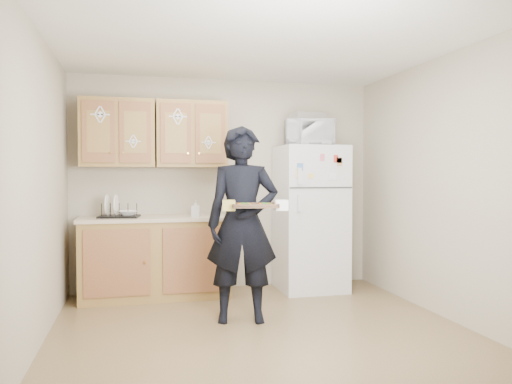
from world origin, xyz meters
TOP-DOWN VIEW (x-y plane):
  - floor at (0.00, 0.00)m, footprint 3.60×3.60m
  - ceiling at (0.00, 0.00)m, footprint 3.60×3.60m
  - wall_back at (0.00, 1.80)m, footprint 3.60×0.04m
  - wall_front at (0.00, -1.80)m, footprint 3.60×0.04m
  - wall_left at (-1.80, 0.00)m, footprint 0.04×3.60m
  - wall_right at (1.80, 0.00)m, footprint 0.04×3.60m
  - refrigerator at (0.95, 1.43)m, footprint 0.75×0.70m
  - base_cabinet at (-0.85, 1.48)m, footprint 1.60×0.60m
  - countertop at (-0.85, 1.48)m, footprint 1.64×0.64m
  - upper_cab_left at (-1.25, 1.61)m, footprint 0.80×0.33m
  - upper_cab_right at (-0.43, 1.61)m, footprint 0.80×0.33m
  - cereal_box at (1.47, 1.67)m, footprint 0.20×0.07m
  - person at (-0.10, 0.37)m, footprint 0.72×0.54m
  - baking_tray at (-0.05, 0.07)m, footprint 0.44×0.35m
  - pizza_front_left at (-0.15, 0.02)m, footprint 0.13×0.13m
  - pizza_front_right at (0.03, -0.01)m, footprint 0.13×0.13m
  - pizza_back_left at (-0.13, 0.15)m, footprint 0.13×0.13m
  - pizza_back_right at (0.05, 0.12)m, footprint 0.13×0.13m
  - microwave at (0.91, 1.38)m, footprint 0.61×0.46m
  - foil_pan at (0.90, 1.41)m, footprint 0.39×0.30m
  - dish_rack at (-1.23, 1.47)m, footprint 0.46×0.37m
  - bowl at (-1.14, 1.47)m, footprint 0.23×0.23m
  - soap_bottle at (-0.42, 1.34)m, footprint 0.10×0.10m

SIDE VIEW (x-z plane):
  - floor at x=0.00m, z-range 0.00..0.00m
  - cereal_box at x=1.47m, z-range 0.00..0.32m
  - base_cabinet at x=-0.85m, z-range 0.00..0.86m
  - refrigerator at x=0.95m, z-range 0.00..1.70m
  - countertop at x=-0.85m, z-range 0.86..0.90m
  - person at x=-0.10m, z-range 0.00..1.81m
  - bowl at x=-1.14m, z-range 0.92..0.97m
  - dish_rack at x=-1.23m, z-range 0.90..1.07m
  - soap_bottle at x=-0.42m, z-range 0.90..1.08m
  - baking_tray at x=-0.05m, z-range 1.07..1.11m
  - pizza_front_left at x=-0.15m, z-range 1.10..1.11m
  - pizza_front_right at x=0.03m, z-range 1.10..1.11m
  - pizza_back_left at x=-0.13m, z-range 1.10..1.11m
  - pizza_back_right at x=0.05m, z-range 1.10..1.11m
  - wall_back at x=0.00m, z-range 0.00..2.50m
  - wall_front at x=0.00m, z-range 0.00..2.50m
  - wall_left at x=-1.80m, z-range 0.00..2.50m
  - wall_right at x=1.80m, z-range 0.00..2.50m
  - upper_cab_left at x=-1.25m, z-range 1.45..2.20m
  - upper_cab_right at x=-0.43m, z-range 1.45..2.20m
  - microwave at x=0.91m, z-range 1.70..2.00m
  - foil_pan at x=0.90m, z-range 2.00..2.08m
  - ceiling at x=0.00m, z-range 2.50..2.50m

